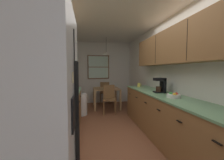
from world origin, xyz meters
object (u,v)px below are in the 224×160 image
(microwave_over_range, at_px, (34,48))
(dining_chair_near, at_px, (109,98))
(stove_range, at_px, (48,144))
(coffee_maker, at_px, (161,85))
(mug_by_coffeemaker, at_px, (139,85))
(fruit_bowl, at_px, (173,96))
(storage_canister, at_px, (56,94))
(refrigerator, at_px, (26,134))
(dining_table, at_px, (106,91))
(trash_bin, at_px, (82,104))
(dining_chair_far, at_px, (105,92))
(table_serving_bowl, at_px, (108,87))

(microwave_over_range, bearing_deg, dining_chair_near, 64.45)
(stove_range, distance_m, coffee_maker, 2.35)
(stove_range, relative_size, mug_by_coffeemaker, 8.71)
(coffee_maker, height_order, fruit_bowl, coffee_maker)
(storage_canister, bearing_deg, dining_chair_near, 61.10)
(refrigerator, xyz_separation_m, dining_table, (1.11, 4.03, -0.30))
(dining_chair_near, relative_size, trash_bin, 1.35)
(dining_chair_near, bearing_deg, storage_canister, -118.90)
(microwave_over_range, distance_m, fruit_bowl, 2.24)
(fruit_bowl, bearing_deg, storage_canister, 176.77)
(refrigerator, xyz_separation_m, stove_range, (-0.04, 0.69, -0.44))
(refrigerator, bearing_deg, dining_table, 74.53)
(mug_by_coffeemaker, xyz_separation_m, fruit_bowl, (0.01, -1.67, -0.02))
(refrigerator, distance_m, stove_range, 0.82)
(dining_chair_far, bearing_deg, table_serving_bowl, -87.19)
(dining_chair_far, bearing_deg, microwave_over_range, -107.93)
(trash_bin, bearing_deg, dining_table, 39.82)
(trash_bin, xyz_separation_m, fruit_bowl, (1.67, -2.17, 0.61))
(dining_chair_far, relative_size, table_serving_bowl, 4.86)
(dining_table, height_order, storage_canister, storage_canister)
(stove_range, bearing_deg, refrigerator, -86.42)
(dining_chair_near, height_order, coffee_maker, coffee_maker)
(storage_canister, bearing_deg, microwave_over_range, -101.02)
(dining_chair_near, bearing_deg, stove_range, -113.54)
(dining_table, relative_size, dining_chair_near, 1.03)
(coffee_maker, bearing_deg, dining_chair_near, 117.66)
(stove_range, xyz_separation_m, dining_chair_near, (1.17, 2.68, 0.03))
(table_serving_bowl, bearing_deg, fruit_bowl, -75.46)
(dining_table, height_order, trash_bin, dining_table)
(microwave_over_range, relative_size, mug_by_coffeemaker, 5.01)
(stove_range, bearing_deg, coffee_maker, 26.52)
(refrigerator, height_order, storage_canister, refrigerator)
(dining_table, bearing_deg, coffee_maker, -69.24)
(microwave_over_range, height_order, fruit_bowl, microwave_over_range)
(refrigerator, relative_size, table_serving_bowl, 9.88)
(table_serving_bowl, bearing_deg, coffee_maker, -70.54)
(table_serving_bowl, bearing_deg, mug_by_coffeemaker, -59.27)
(refrigerator, xyz_separation_m, trash_bin, (0.25, 3.31, -0.58))
(dining_table, height_order, table_serving_bowl, table_serving_bowl)
(mug_by_coffeemaker, bearing_deg, storage_canister, -141.53)
(dining_table, xyz_separation_m, dining_chair_far, (0.02, 0.66, -0.12))
(dining_table, relative_size, trash_bin, 1.39)
(refrigerator, xyz_separation_m, fruit_bowl, (1.92, 1.14, 0.02))
(dining_table, bearing_deg, table_serving_bowl, 27.26)
(stove_range, xyz_separation_m, table_serving_bowl, (1.21, 3.36, 0.28))
(refrigerator, bearing_deg, dining_chair_near, 71.58)
(dining_chair_near, bearing_deg, dining_chair_far, 89.49)
(trash_bin, height_order, mug_by_coffeemaker, mug_by_coffeemaker)
(dining_chair_far, bearing_deg, refrigerator, -103.61)
(trash_bin, xyz_separation_m, mug_by_coffeemaker, (1.66, -0.50, 0.62))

